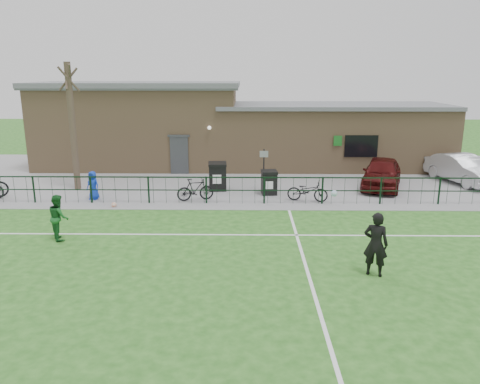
{
  "coord_description": "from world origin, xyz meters",
  "views": [
    {
      "loc": [
        0.25,
        -11.51,
        5.57
      ],
      "look_at": [
        0.0,
        5.0,
        1.3
      ],
      "focal_mm": 35.0,
      "sensor_mm": 36.0,
      "label": 1
    }
  ],
  "objects_px": {
    "bare_tree": "(73,127)",
    "ball_ground": "(114,205)",
    "bicycle_d": "(195,190)",
    "car_silver": "(462,169)",
    "bicycle_e": "(307,191)",
    "wheelie_bin_right": "(269,183)",
    "spectator_child": "(93,185)",
    "wheelie_bin_left": "(218,177)",
    "car_maroon": "(382,173)",
    "sign_post": "(264,170)",
    "outfield_player": "(59,217)"
  },
  "relations": [
    {
      "from": "wheelie_bin_left",
      "to": "outfield_player",
      "type": "relative_size",
      "value": 0.79
    },
    {
      "from": "wheelie_bin_left",
      "to": "bicycle_e",
      "type": "xyz_separation_m",
      "value": [
        4.07,
        -2.02,
        -0.15
      ]
    },
    {
      "from": "wheelie_bin_right",
      "to": "sign_post",
      "type": "bearing_deg",
      "value": 102.37
    },
    {
      "from": "bicycle_e",
      "to": "outfield_player",
      "type": "bearing_deg",
      "value": 131.43
    },
    {
      "from": "bicycle_d",
      "to": "spectator_child",
      "type": "bearing_deg",
      "value": 71.14
    },
    {
      "from": "spectator_child",
      "to": "outfield_player",
      "type": "distance_m",
      "value": 5.08
    },
    {
      "from": "bare_tree",
      "to": "sign_post",
      "type": "xyz_separation_m",
      "value": [
        9.05,
        -0.15,
        -1.98
      ]
    },
    {
      "from": "wheelie_bin_left",
      "to": "car_maroon",
      "type": "xyz_separation_m",
      "value": [
        8.02,
        0.56,
        0.11
      ]
    },
    {
      "from": "wheelie_bin_left",
      "to": "outfield_player",
      "type": "distance_m",
      "value": 8.51
    },
    {
      "from": "car_maroon",
      "to": "bicycle_e",
      "type": "bearing_deg",
      "value": -127.63
    },
    {
      "from": "bare_tree",
      "to": "car_silver",
      "type": "bearing_deg",
      "value": 4.59
    },
    {
      "from": "wheelie_bin_left",
      "to": "bicycle_e",
      "type": "relative_size",
      "value": 0.7
    },
    {
      "from": "wheelie_bin_right",
      "to": "outfield_player",
      "type": "distance_m",
      "value": 9.61
    },
    {
      "from": "wheelie_bin_right",
      "to": "bicycle_e",
      "type": "height_order",
      "value": "wheelie_bin_right"
    },
    {
      "from": "bicycle_d",
      "to": "outfield_player",
      "type": "distance_m",
      "value": 6.43
    },
    {
      "from": "bicycle_e",
      "to": "sign_post",
      "type": "bearing_deg",
      "value": 56.58
    },
    {
      "from": "spectator_child",
      "to": "ball_ground",
      "type": "bearing_deg",
      "value": -23.57
    },
    {
      "from": "bare_tree",
      "to": "bicycle_d",
      "type": "height_order",
      "value": "bare_tree"
    },
    {
      "from": "car_maroon",
      "to": "outfield_player",
      "type": "distance_m",
      "value": 14.98
    },
    {
      "from": "bare_tree",
      "to": "spectator_child",
      "type": "relative_size",
      "value": 4.69
    },
    {
      "from": "outfield_player",
      "to": "spectator_child",
      "type": "bearing_deg",
      "value": -24.67
    },
    {
      "from": "sign_post",
      "to": "bicycle_d",
      "type": "relative_size",
      "value": 1.22
    },
    {
      "from": "ball_ground",
      "to": "wheelie_bin_right",
      "type": "bearing_deg",
      "value": 18.79
    },
    {
      "from": "sign_post",
      "to": "bicycle_d",
      "type": "xyz_separation_m",
      "value": [
        -3.08,
        -1.9,
        -0.51
      ]
    },
    {
      "from": "bare_tree",
      "to": "ball_ground",
      "type": "relative_size",
      "value": 26.92
    },
    {
      "from": "bicycle_e",
      "to": "ball_ground",
      "type": "xyz_separation_m",
      "value": [
        -8.28,
        -1.02,
        -0.37
      ]
    },
    {
      "from": "bicycle_d",
      "to": "bicycle_e",
      "type": "height_order",
      "value": "bicycle_d"
    },
    {
      "from": "car_silver",
      "to": "bicycle_e",
      "type": "xyz_separation_m",
      "value": [
        -8.34,
        -3.65,
        -0.25
      ]
    },
    {
      "from": "bare_tree",
      "to": "wheelie_bin_right",
      "type": "xyz_separation_m",
      "value": [
        9.28,
        -0.87,
        -2.47
      ]
    },
    {
      "from": "car_silver",
      "to": "car_maroon",
      "type": "bearing_deg",
      "value": 178.45
    },
    {
      "from": "wheelie_bin_right",
      "to": "ball_ground",
      "type": "distance_m",
      "value": 7.03
    },
    {
      "from": "wheelie_bin_right",
      "to": "spectator_child",
      "type": "xyz_separation_m",
      "value": [
        -7.87,
        -1.06,
        0.13
      ]
    },
    {
      "from": "outfield_player",
      "to": "ball_ground",
      "type": "relative_size",
      "value": 7.01
    },
    {
      "from": "spectator_child",
      "to": "sign_post",
      "type": "bearing_deg",
      "value": 33.83
    },
    {
      "from": "wheelie_bin_left",
      "to": "car_maroon",
      "type": "bearing_deg",
      "value": -0.29
    },
    {
      "from": "bare_tree",
      "to": "car_silver",
      "type": "xyz_separation_m",
      "value": [
        19.26,
        1.54,
        -2.26
      ]
    },
    {
      "from": "car_maroon",
      "to": "sign_post",
      "type": "bearing_deg",
      "value": -154.71
    },
    {
      "from": "bicycle_d",
      "to": "bicycle_e",
      "type": "distance_m",
      "value": 4.94
    },
    {
      "from": "spectator_child",
      "to": "wheelie_bin_left",
      "type": "bearing_deg",
      "value": 39.46
    },
    {
      "from": "wheelie_bin_left",
      "to": "sign_post",
      "type": "distance_m",
      "value": 2.25
    },
    {
      "from": "outfield_player",
      "to": "wheelie_bin_left",
      "type": "bearing_deg",
      "value": -65.66
    },
    {
      "from": "wheelie_bin_right",
      "to": "bicycle_d",
      "type": "bearing_deg",
      "value": -165.39
    },
    {
      "from": "bicycle_d",
      "to": "spectator_child",
      "type": "xyz_separation_m",
      "value": [
        -4.57,
        0.12,
        0.15
      ]
    },
    {
      "from": "bare_tree",
      "to": "outfield_player",
      "type": "relative_size",
      "value": 3.84
    },
    {
      "from": "bicycle_d",
      "to": "outfield_player",
      "type": "relative_size",
      "value": 1.05
    },
    {
      "from": "car_maroon",
      "to": "outfield_player",
      "type": "relative_size",
      "value": 2.75
    },
    {
      "from": "car_maroon",
      "to": "car_silver",
      "type": "relative_size",
      "value": 0.98
    },
    {
      "from": "car_silver",
      "to": "spectator_child",
      "type": "bearing_deg",
      "value": 175.8
    },
    {
      "from": "car_maroon",
      "to": "bicycle_d",
      "type": "bearing_deg",
      "value": -144.95
    },
    {
      "from": "wheelie_bin_right",
      "to": "spectator_child",
      "type": "bearing_deg",
      "value": -177.35
    }
  ]
}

